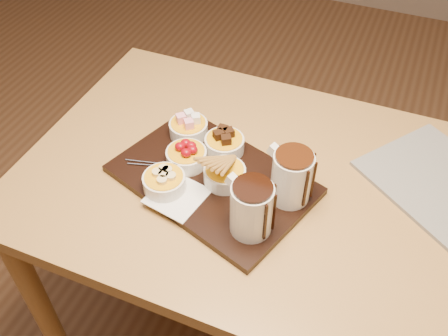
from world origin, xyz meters
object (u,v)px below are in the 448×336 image
at_px(newspaper, 444,186).
at_px(bowl_strawberries, 187,157).
at_px(serving_board, 213,180).
at_px(pitcher_dark_chocolate, 252,209).
at_px(dining_table, 263,206).
at_px(pitcher_milk_chocolate, 292,177).

bearing_deg(newspaper, bowl_strawberries, -127.35).
relative_size(serving_board, pitcher_dark_chocolate, 3.67).
bearing_deg(pitcher_dark_chocolate, bowl_strawberries, 167.35).
bearing_deg(newspaper, pitcher_dark_chocolate, -105.09).
relative_size(dining_table, pitcher_milk_chocolate, 9.58).
xyz_separation_m(pitcher_dark_chocolate, pitcher_milk_chocolate, (0.05, 0.12, 0.00)).
relative_size(dining_table, pitcher_dark_chocolate, 9.58).
height_order(pitcher_dark_chocolate, pitcher_milk_chocolate, same).
relative_size(pitcher_dark_chocolate, pitcher_milk_chocolate, 1.00).
height_order(serving_board, bowl_strawberries, bowl_strawberries).
distance_m(dining_table, pitcher_milk_chocolate, 0.20).
bearing_deg(bowl_strawberries, pitcher_dark_chocolate, -31.11).
height_order(bowl_strawberries, pitcher_milk_chocolate, pitcher_milk_chocolate).
xyz_separation_m(bowl_strawberries, newspaper, (0.60, 0.18, -0.03)).
height_order(pitcher_milk_chocolate, newspaper, pitcher_milk_chocolate).
bearing_deg(dining_table, pitcher_dark_chocolate, -82.64).
xyz_separation_m(dining_table, pitcher_milk_chocolate, (0.07, -0.05, 0.18)).
bearing_deg(newspaper, serving_board, -123.04).
distance_m(serving_board, pitcher_milk_chocolate, 0.20).
xyz_separation_m(bowl_strawberries, pitcher_milk_chocolate, (0.27, -0.01, 0.04)).
xyz_separation_m(serving_board, pitcher_dark_chocolate, (0.14, -0.11, 0.07)).
relative_size(bowl_strawberries, newspaper, 0.28).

